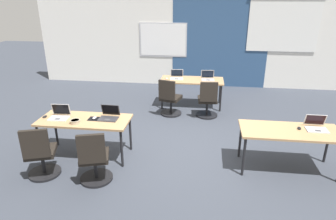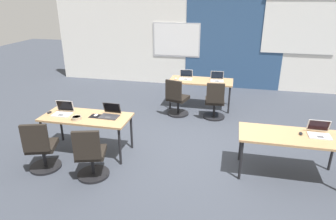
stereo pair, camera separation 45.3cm
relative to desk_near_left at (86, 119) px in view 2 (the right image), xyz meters
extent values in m
plane|color=#383D47|center=(1.75, 0.60, -0.66)|extent=(24.00, 24.00, 0.00)
cube|color=silver|center=(1.75, 4.80, 0.74)|extent=(10.00, 0.20, 2.80)
cube|color=#2D4C75|center=(2.47, 4.69, 0.74)|extent=(2.88, 0.01, 2.80)
cube|color=#B7B7BC|center=(0.73, 4.69, 0.76)|extent=(1.48, 0.02, 1.04)
cube|color=white|center=(0.73, 4.68, 0.76)|extent=(1.40, 0.02, 0.96)
cube|color=white|center=(4.27, 4.67, 1.24)|extent=(2.00, 0.02, 1.50)
cube|color=tan|center=(0.00, 0.00, 0.04)|extent=(1.60, 0.70, 0.04)
cylinder|color=black|center=(-0.74, -0.30, -0.32)|extent=(0.04, 0.04, 0.68)
cylinder|color=black|center=(0.74, -0.30, -0.32)|extent=(0.04, 0.04, 0.68)
cylinder|color=black|center=(-0.74, 0.30, -0.32)|extent=(0.04, 0.04, 0.68)
cylinder|color=black|center=(0.74, 0.30, -0.32)|extent=(0.04, 0.04, 0.68)
cube|color=tan|center=(3.50, 0.00, 0.04)|extent=(1.60, 0.70, 0.04)
cylinder|color=black|center=(2.76, -0.30, -0.32)|extent=(0.04, 0.04, 0.68)
cylinder|color=black|center=(2.76, 0.30, -0.32)|extent=(0.04, 0.04, 0.68)
cylinder|color=black|center=(4.24, 0.30, -0.32)|extent=(0.04, 0.04, 0.68)
cube|color=tan|center=(1.75, 2.80, 0.04)|extent=(1.60, 0.70, 0.04)
cylinder|color=black|center=(1.01, 2.50, -0.32)|extent=(0.04, 0.04, 0.68)
cylinder|color=black|center=(2.49, 2.50, -0.32)|extent=(0.04, 0.04, 0.68)
cylinder|color=black|center=(1.01, 3.10, -0.32)|extent=(0.04, 0.04, 0.68)
cylinder|color=black|center=(2.49, 3.10, -0.32)|extent=(0.04, 0.04, 0.68)
cube|color=silver|center=(-0.45, -0.04, 0.07)|extent=(0.34, 0.25, 0.02)
cube|color=#4C4C4F|center=(-0.45, -0.09, 0.08)|extent=(0.09, 0.06, 0.00)
cube|color=silver|center=(-0.46, 0.10, 0.19)|extent=(0.33, 0.07, 0.22)
cube|color=black|center=(-0.46, 0.09, 0.19)|extent=(0.30, 0.06, 0.19)
ellipsoid|color=black|center=(-0.73, -0.02, 0.08)|extent=(0.08, 0.11, 0.03)
cylinder|color=black|center=(-0.48, -0.69, -0.64)|extent=(0.52, 0.52, 0.04)
cylinder|color=black|center=(-0.48, -0.69, -0.45)|extent=(0.06, 0.06, 0.34)
cube|color=black|center=(-0.48, -0.69, -0.24)|extent=(0.56, 0.56, 0.08)
cube|color=black|center=(-0.40, -0.92, 0.03)|extent=(0.40, 0.18, 0.46)
sphere|color=black|center=(-0.55, -0.46, -0.64)|extent=(0.04, 0.04, 0.04)
sphere|color=black|center=(-0.25, -0.69, -0.64)|extent=(0.04, 0.04, 0.04)
sphere|color=black|center=(-0.67, -0.83, -0.64)|extent=(0.04, 0.04, 0.04)
cube|color=#333338|center=(0.42, 0.05, 0.07)|extent=(0.34, 0.24, 0.02)
cube|color=#4C4C4F|center=(0.42, -0.01, 0.08)|extent=(0.09, 0.06, 0.00)
cube|color=#333338|center=(0.43, 0.19, 0.18)|extent=(0.33, 0.08, 0.21)
cube|color=black|center=(0.43, 0.19, 0.18)|extent=(0.30, 0.07, 0.19)
cube|color=black|center=(0.18, 0.03, 0.06)|extent=(0.22, 0.19, 0.00)
ellipsoid|color=silver|center=(0.18, 0.03, 0.08)|extent=(0.08, 0.11, 0.03)
cylinder|color=black|center=(0.42, -0.72, -0.64)|extent=(0.52, 0.52, 0.04)
cylinder|color=black|center=(0.42, -0.72, -0.45)|extent=(0.06, 0.06, 0.34)
cube|color=black|center=(0.42, -0.72, -0.24)|extent=(0.54, 0.54, 0.08)
cube|color=black|center=(0.49, -0.96, 0.03)|extent=(0.40, 0.17, 0.46)
sphere|color=black|center=(0.36, -0.50, -0.64)|extent=(0.04, 0.04, 0.04)
sphere|color=black|center=(0.66, -0.73, -0.64)|extent=(0.04, 0.04, 0.04)
sphere|color=black|center=(0.23, -0.85, -0.64)|extent=(0.04, 0.04, 0.04)
cube|color=silver|center=(1.36, 2.80, 0.07)|extent=(0.35, 0.25, 0.02)
cube|color=#4C4C4F|center=(1.36, 2.74, 0.08)|extent=(0.09, 0.07, 0.00)
cube|color=silver|center=(1.34, 2.95, 0.18)|extent=(0.34, 0.11, 0.21)
cube|color=black|center=(1.34, 2.94, 0.18)|extent=(0.30, 0.09, 0.18)
ellipsoid|color=#B2B2B7|center=(1.10, 2.76, 0.08)|extent=(0.07, 0.11, 0.03)
cylinder|color=black|center=(1.28, 2.17, -0.64)|extent=(0.52, 0.52, 0.04)
cylinder|color=black|center=(1.28, 2.17, -0.45)|extent=(0.06, 0.06, 0.34)
cube|color=black|center=(1.28, 2.17, -0.24)|extent=(0.54, 0.54, 0.08)
cube|color=black|center=(1.21, 1.93, 0.03)|extent=(0.40, 0.17, 0.46)
sphere|color=black|center=(1.35, 2.40, -0.64)|extent=(0.04, 0.04, 0.04)
sphere|color=black|center=(1.48, 2.04, -0.64)|extent=(0.04, 0.04, 0.04)
sphere|color=black|center=(1.05, 2.16, -0.64)|extent=(0.04, 0.04, 0.04)
cube|color=silver|center=(3.92, 0.05, 0.07)|extent=(0.33, 0.23, 0.02)
cube|color=#4C4C4F|center=(3.92, 0.00, 0.08)|extent=(0.09, 0.06, 0.00)
cube|color=silver|center=(3.92, 0.20, 0.18)|extent=(0.33, 0.09, 0.21)
cube|color=black|center=(3.92, 0.20, 0.18)|extent=(0.30, 0.08, 0.18)
ellipsoid|color=black|center=(3.65, 0.06, 0.08)|extent=(0.07, 0.11, 0.03)
cube|color=#B7B7BC|center=(2.15, 2.79, 0.07)|extent=(0.35, 0.26, 0.02)
cube|color=#4C4C4F|center=(2.16, 2.74, 0.08)|extent=(0.09, 0.07, 0.00)
cube|color=#B7B7BC|center=(2.14, 2.93, 0.18)|extent=(0.33, 0.09, 0.21)
cube|color=black|center=(2.14, 2.93, 0.19)|extent=(0.30, 0.08, 0.19)
cylinder|color=black|center=(2.16, 2.17, -0.64)|extent=(0.52, 0.52, 0.04)
cylinder|color=black|center=(2.16, 2.17, -0.45)|extent=(0.06, 0.06, 0.34)
cube|color=black|center=(2.16, 2.17, -0.24)|extent=(0.48, 0.48, 0.08)
cube|color=black|center=(2.18, 1.92, 0.03)|extent=(0.40, 0.09, 0.46)
sphere|color=black|center=(2.14, 2.40, -0.64)|extent=(0.04, 0.04, 0.04)
sphere|color=black|center=(2.39, 2.11, -0.64)|extent=(0.04, 0.04, 0.04)
sphere|color=black|center=(1.94, 2.07, -0.64)|extent=(0.04, 0.04, 0.04)
cylinder|color=tan|center=(-0.09, -0.18, 0.09)|extent=(0.17, 0.17, 0.05)
torus|color=tan|center=(-0.09, -0.18, 0.11)|extent=(0.18, 0.18, 0.02)
cylinder|color=#B26628|center=(-0.09, -0.18, 0.11)|extent=(0.14, 0.14, 0.01)
camera|label=1|loc=(2.08, -4.58, 2.15)|focal=31.76mm
camera|label=2|loc=(2.53, -4.50, 2.15)|focal=31.76mm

